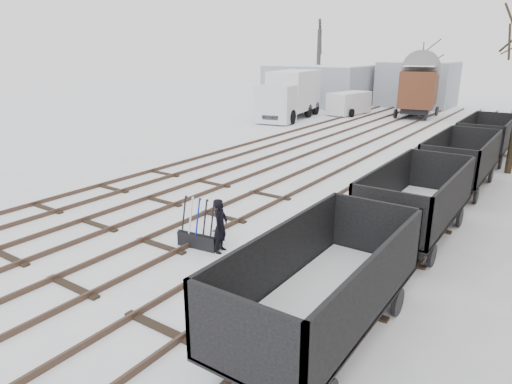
# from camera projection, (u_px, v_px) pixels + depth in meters

# --- Properties ---
(ground) EXTENTS (120.00, 120.00, 0.00)m
(ground) POSITION_uv_depth(u_px,v_px,m) (161.00, 247.00, 13.66)
(ground) COLOR white
(ground) RESTS_ON ground
(tracks) EXTENTS (13.90, 52.00, 0.16)m
(tracks) POSITION_uv_depth(u_px,v_px,m) (347.00, 158.00, 24.39)
(tracks) COLOR black
(tracks) RESTS_ON ground
(shed_left) EXTENTS (10.00, 8.00, 4.10)m
(shed_left) POSITION_uv_depth(u_px,v_px,m) (320.00, 85.00, 48.37)
(shed_left) COLOR #8C929E
(shed_left) RESTS_ON ground
(shed_right) EXTENTS (7.00, 6.00, 4.50)m
(shed_right) POSITION_uv_depth(u_px,v_px,m) (417.00, 84.00, 46.59)
(shed_right) COLOR #8C929E
(shed_right) RESTS_ON ground
(ground_frame) EXTENTS (1.34, 0.58, 1.49)m
(ground_frame) POSITION_uv_depth(u_px,v_px,m) (199.00, 238.00, 13.59)
(ground_frame) COLOR black
(ground_frame) RESTS_ON ground
(worker) EXTENTS (0.51, 0.66, 1.62)m
(worker) POSITION_uv_depth(u_px,v_px,m) (220.00, 226.00, 13.11)
(worker) COLOR black
(worker) RESTS_ON ground
(freight_wagon_a) EXTENTS (2.19, 5.48, 2.24)m
(freight_wagon_a) POSITION_uv_depth(u_px,v_px,m) (322.00, 302.00, 9.08)
(freight_wagon_a) COLOR black
(freight_wagon_a) RESTS_ON ground
(freight_wagon_b) EXTENTS (2.19, 5.48, 2.24)m
(freight_wagon_b) POSITION_uv_depth(u_px,v_px,m) (415.00, 212.00, 14.11)
(freight_wagon_b) COLOR black
(freight_wagon_b) RESTS_ON ground
(freight_wagon_c) EXTENTS (2.19, 5.48, 2.24)m
(freight_wagon_c) POSITION_uv_depth(u_px,v_px,m) (460.00, 169.00, 19.14)
(freight_wagon_c) COLOR black
(freight_wagon_c) RESTS_ON ground
(freight_wagon_d) EXTENTS (2.19, 5.48, 2.24)m
(freight_wagon_d) POSITION_uv_depth(u_px,v_px,m) (486.00, 144.00, 24.17)
(freight_wagon_d) COLOR black
(freight_wagon_d) RESTS_ON ground
(box_van_wagon) EXTENTS (3.99, 6.16, 4.36)m
(box_van_wagon) POSITION_uv_depth(u_px,v_px,m) (419.00, 87.00, 39.02)
(box_van_wagon) COLOR black
(box_van_wagon) RESTS_ON ground
(lorry) EXTENTS (3.82, 8.95, 3.93)m
(lorry) POSITION_uv_depth(u_px,v_px,m) (290.00, 94.00, 38.26)
(lorry) COLOR black
(lorry) RESTS_ON ground
(panel_van) EXTENTS (2.63, 4.75, 1.99)m
(panel_van) POSITION_uv_depth(u_px,v_px,m) (349.00, 103.00, 40.98)
(panel_van) COLOR silver
(panel_van) RESTS_ON ground
(crane) EXTENTS (2.26, 5.09, 8.58)m
(crane) POSITION_uv_depth(u_px,v_px,m) (319.00, 83.00, 47.93)
(crane) COLOR #313237
(crane) RESTS_ON ground
(tree_far_left) EXTENTS (0.30, 0.30, 5.07)m
(tree_far_left) POSITION_uv_depth(u_px,v_px,m) (427.00, 80.00, 47.46)
(tree_far_left) COLOR black
(tree_far_left) RESTS_ON ground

